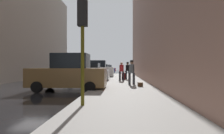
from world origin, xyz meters
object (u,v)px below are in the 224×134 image
parked_bronze_suv (69,74)px  pedestrian_with_fedora (128,70)px  parked_white_van (97,70)px  parked_blue_sedan (104,69)px  traffic_light (83,29)px  pedestrian_in_red_jacket (122,70)px  parked_silver_sedan (88,73)px  pedestrian_with_beanie (132,71)px  parked_red_hatchback (107,69)px  rolling_suitcase (123,76)px  duffel_bag (140,84)px  fire_hydrant (106,77)px  parked_gray_coupe (101,70)px

parked_bronze_suv → pedestrian_with_fedora: size_ratio=2.59×
pedestrian_with_fedora → parked_bronze_suv: bearing=-116.4°
parked_white_van → parked_blue_sedan: 11.02m
traffic_light → parked_blue_sedan: bearing=93.8°
pedestrian_with_fedora → pedestrian_in_red_jacket: (-0.65, -2.03, -0.03)m
parked_bronze_suv → parked_white_van: size_ratio=1.00×
parked_silver_sedan → pedestrian_with_beanie: pedestrian_with_beanie is taller
parked_white_van → traffic_light: (1.85, -17.12, 1.73)m
parked_red_hatchback → rolling_suitcase: 22.94m
parked_white_van → pedestrian_in_red_jacket: 7.47m
parked_white_van → duffel_bag: bearing=-68.6°
traffic_light → parked_silver_sedan: bearing=99.8°
parked_silver_sedan → traffic_light: traffic_light is taller
fire_hydrant → rolling_suitcase: bearing=45.3°
parked_white_van → parked_red_hatchback: size_ratio=1.08×
parked_white_van → traffic_light: traffic_light is taller
parked_red_hatchback → traffic_light: size_ratio=1.18×
parked_red_hatchback → fire_hydrant: bearing=-85.8°
duffel_bag → parked_bronze_suv: bearing=-165.5°
parked_gray_coupe → parked_white_van: bearing=-90.0°
parked_red_hatchback → pedestrian_with_beanie: (3.97, -27.45, 0.29)m
pedestrian_in_red_jacket → pedestrian_with_beanie: bearing=-78.2°
parked_bronze_suv → duffel_bag: (4.46, 1.15, -0.74)m
traffic_light → rolling_suitcase: (1.60, 11.72, -2.27)m
parked_blue_sedan → pedestrian_in_red_jacket: bearing=-79.6°
fire_hydrant → pedestrian_in_red_jacket: (1.44, 0.33, 0.61)m
parked_red_hatchback → parked_white_van: bearing=-90.0°
parked_blue_sedan → pedestrian_with_fedora: size_ratio=2.37×
parked_silver_sedan → parked_white_van: size_ratio=0.92×
traffic_light → pedestrian_with_fedora: traffic_light is taller
parked_bronze_suv → parked_red_hatchback: bearing=90.0°
parked_white_van → pedestrian_with_beanie: parked_white_van is taller
rolling_suitcase → parked_white_van: bearing=122.6°
pedestrian_with_fedora → rolling_suitcase: bearing=-122.3°
parked_silver_sedan → pedestrian_in_red_jacket: bearing=-6.5°
fire_hydrant → pedestrian_with_fedora: bearing=48.5°
parked_bronze_suv → pedestrian_with_fedora: parked_bronze_suv is taller
fire_hydrant → rolling_suitcase: 2.34m
pedestrian_with_beanie → pedestrian_in_red_jacket: size_ratio=1.04×
traffic_light → duffel_bag: traffic_light is taller
parked_silver_sedan → parked_white_van: (-0.00, 6.36, 0.18)m
parked_red_hatchback → pedestrian_with_fedora: pedestrian_with_fedora is taller
rolling_suitcase → parked_silver_sedan: bearing=-164.5°
rolling_suitcase → fire_hydrant: bearing=-134.7°
parked_bronze_suv → parked_red_hatchback: size_ratio=1.08×
parked_silver_sedan → pedestrian_with_fedora: 4.25m
parked_red_hatchback → rolling_suitcase: bearing=-81.3°
parked_blue_sedan → pedestrian_in_red_jacket: pedestrian_in_red_jacket is taller
parked_white_van → parked_blue_sedan: (0.00, 11.02, -0.18)m
parked_bronze_suv → pedestrian_in_red_jacket: parked_bronze_suv is taller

